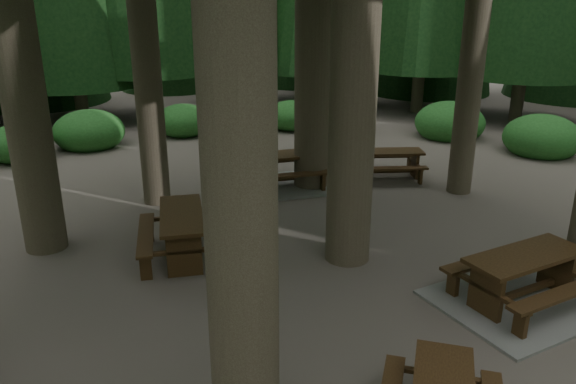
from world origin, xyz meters
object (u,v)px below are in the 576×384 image
picnic_table_c (285,175)px  picnic_table_d (390,160)px  picnic_table_a (522,286)px  picnic_table_b (182,228)px

picnic_table_c → picnic_table_d: 2.97m
picnic_table_a → picnic_table_c: picnic_table_a is taller
picnic_table_b → picnic_table_c: 4.61m
picnic_table_a → picnic_table_b: (-4.25, 4.35, 0.27)m
picnic_table_a → picnic_table_b: bearing=134.8°
picnic_table_a → picnic_table_d: 6.75m
picnic_table_b → picnic_table_c: (3.71, 2.72, -0.27)m
picnic_table_d → picnic_table_a: bearing=-84.6°
picnic_table_b → picnic_table_d: size_ratio=1.11×
picnic_table_a → picnic_table_d: bearing=70.3°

